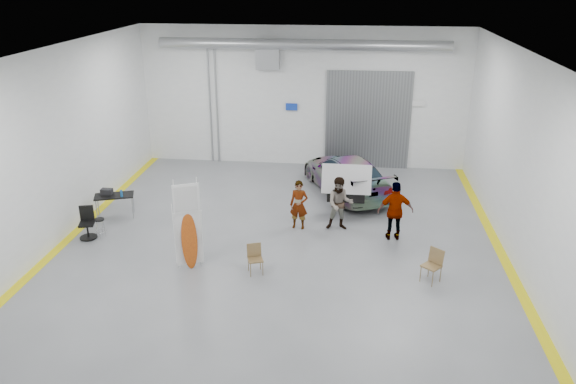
# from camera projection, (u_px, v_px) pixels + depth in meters

# --- Properties ---
(ground) EXTENTS (16.00, 16.00, 0.00)m
(ground) POSITION_uv_depth(u_px,v_px,m) (280.00, 244.00, 17.81)
(ground) COLOR slate
(ground) RESTS_ON ground
(room_shell) EXTENTS (14.02, 16.18, 6.01)m
(room_shell) POSITION_uv_depth(u_px,v_px,m) (295.00, 102.00, 18.33)
(room_shell) COLOR silver
(room_shell) RESTS_ON ground
(sedan_car) EXTENTS (3.98, 5.44, 1.46)m
(sedan_car) POSITION_uv_depth(u_px,v_px,m) (346.00, 174.00, 21.73)
(sedan_car) COLOR silver
(sedan_car) RESTS_ON ground
(person_a) EXTENTS (0.65, 0.46, 1.68)m
(person_a) POSITION_uv_depth(u_px,v_px,m) (299.00, 205.00, 18.65)
(person_a) COLOR #9D6A55
(person_a) RESTS_ON ground
(person_b) EXTENTS (0.94, 0.75, 1.83)m
(person_b) POSITION_uv_depth(u_px,v_px,m) (340.00, 204.00, 18.54)
(person_b) COLOR teal
(person_b) RESTS_ON ground
(person_c) EXTENTS (1.18, 0.59, 1.96)m
(person_c) POSITION_uv_depth(u_px,v_px,m) (395.00, 211.00, 17.82)
(person_c) COLOR brown
(person_c) RESTS_ON ground
(surfboard_display) EXTENTS (0.72, 0.44, 2.76)m
(surfboard_display) POSITION_uv_depth(u_px,v_px,m) (185.00, 233.00, 16.04)
(surfboard_display) COLOR white
(surfboard_display) RESTS_ON ground
(folding_chair_near) EXTENTS (0.52, 0.55, 0.86)m
(folding_chair_near) POSITION_uv_depth(u_px,v_px,m) (256.00, 265.00, 16.03)
(folding_chair_near) COLOR brown
(folding_chair_near) RESTS_ON ground
(folding_chair_far) EXTENTS (0.63, 0.70, 0.96)m
(folding_chair_far) POSITION_uv_depth(u_px,v_px,m) (431.00, 272.00, 15.58)
(folding_chair_far) COLOR brown
(folding_chair_far) RESTS_ON ground
(shop_stool) EXTENTS (0.33, 0.33, 0.64)m
(shop_stool) POSITION_uv_depth(u_px,v_px,m) (100.00, 228.00, 18.19)
(shop_stool) COLOR black
(shop_stool) RESTS_ON ground
(work_table) EXTENTS (1.46, 1.04, 1.07)m
(work_table) POSITION_uv_depth(u_px,v_px,m) (112.00, 195.00, 19.49)
(work_table) COLOR gray
(work_table) RESTS_ON ground
(office_chair) EXTENTS (0.56, 0.59, 1.05)m
(office_chair) POSITION_uv_depth(u_px,v_px,m) (88.00, 225.00, 18.10)
(office_chair) COLOR black
(office_chair) RESTS_ON ground
(trunk_lid) EXTENTS (1.71, 1.04, 0.04)m
(trunk_lid) POSITION_uv_depth(u_px,v_px,m) (346.00, 176.00, 19.35)
(trunk_lid) COLOR silver
(trunk_lid) RESTS_ON sedan_car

